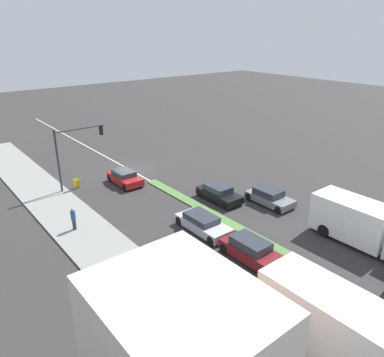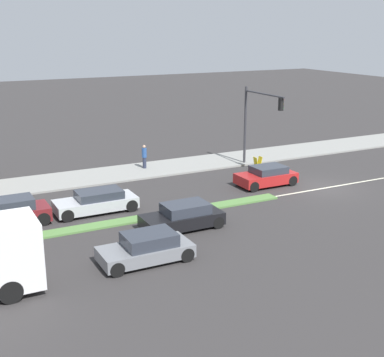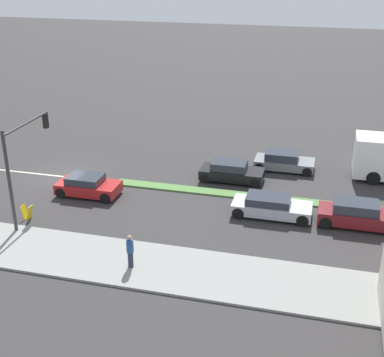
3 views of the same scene
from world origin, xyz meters
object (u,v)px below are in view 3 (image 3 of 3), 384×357
Objects in this scene: suv_black at (231,172)px; sedan_maroon at (358,215)px; traffic_signal_main at (22,155)px; sedan_silver at (271,206)px; pedestrian at (130,250)px; hatchback_red at (88,186)px; suv_grey at (284,161)px; warning_aframe_sign at (27,212)px.

sedan_maroon reaches higher than suv_black.
traffic_signal_main is 1.37× the size of suv_black.
traffic_signal_main reaches higher than sedan_silver.
pedestrian reaches higher than sedan_silver.
pedestrian is 0.44× the size of hatchback_red.
sedan_silver is 1.02× the size of sedan_maroon.
hatchback_red is at bearing -90.00° from sedan_silver.
traffic_signal_main is 17.41m from suv_grey.
sedan_maroon is at bearing 90.00° from sedan_silver.
sedan_maroon is at bearing 33.30° from suv_grey.
sedan_silver is (4.40, 3.12, -0.03)m from suv_black.
sedan_maroon is (-3.86, 17.90, 0.26)m from warning_aframe_sign.
hatchback_red is 0.95× the size of suv_grey.
warning_aframe_sign is (-3.31, -7.41, -0.57)m from pedestrian.
suv_grey is at bearing 179.96° from sedan_silver.
sedan_silver is at bearing 141.23° from pedestrian.
suv_grey reaches higher than hatchback_red.
traffic_signal_main is 18.43m from sedan_maroon.
sedan_maroon reaches higher than sedan_silver.
traffic_signal_main reaches higher than suv_grey.
traffic_signal_main is 1.47× the size of hatchback_red.
suv_black is at bearing -119.26° from sedan_maroon.
suv_grey is 0.92× the size of sedan_maroon.
warning_aframe_sign is 13.00m from suv_black.
suv_black is (-11.57, 2.64, -0.37)m from pedestrian.
hatchback_red is at bearing -61.57° from suv_black.
suv_grey is (-7.20, 0.00, 0.01)m from sedan_silver.
pedestrian is 15.48m from suv_grey.
sedan_silver is at bearing -90.00° from sedan_maroon.
pedestrian reaches higher than warning_aframe_sign.
warning_aframe_sign is 0.19× the size of sedan_silver.
suv_grey is at bearing 158.15° from pedestrian.
pedestrian is 0.38× the size of sedan_silver.
traffic_signal_main reaches higher than sedan_maroon.
suv_black is (-8.32, 9.86, -3.27)m from traffic_signal_main.
sedan_maroon is at bearing 60.74° from suv_black.
warning_aframe_sign is 0.19× the size of sedan_maroon.
pedestrian is at bearing -21.85° from suv_grey.
sedan_maroon is (7.20, 4.73, 0.08)m from suv_grey.
traffic_signal_main is 8.44m from pedestrian.
suv_grey is at bearing 130.02° from warning_aframe_sign.
traffic_signal_main is 5.41m from hatchback_red.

